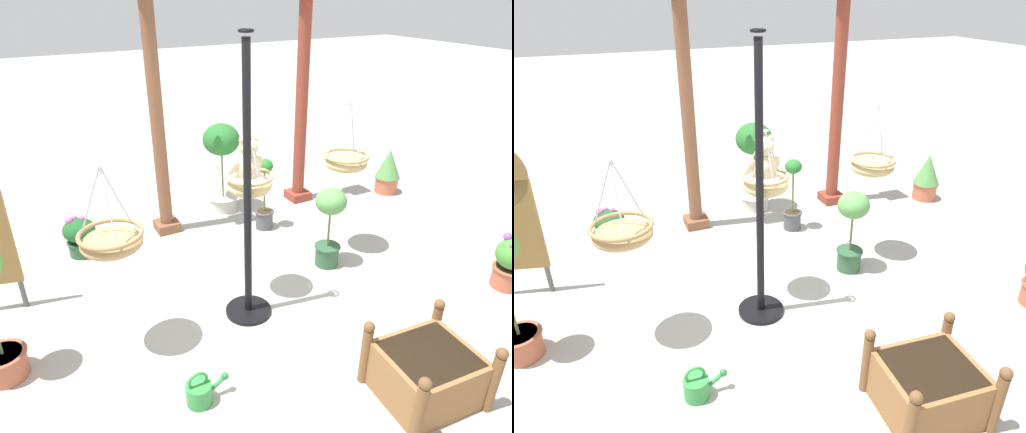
% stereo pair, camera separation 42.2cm
% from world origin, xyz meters
% --- Properties ---
extents(ground_plane, '(40.00, 40.00, 0.00)m').
position_xyz_m(ground_plane, '(0.00, 0.00, 0.00)').
color(ground_plane, '#ADAAA3').
extents(display_pole_central, '(0.44, 0.44, 2.58)m').
position_xyz_m(display_pole_central, '(-0.11, 0.03, 0.82)').
color(display_pole_central, black).
rests_on(display_pole_central, ground).
extents(hanging_basket_with_teddy, '(0.44, 0.44, 0.61)m').
position_xyz_m(hanging_basket_with_teddy, '(0.04, 0.28, 1.24)').
color(hanging_basket_with_teddy, tan).
extents(teddy_bear, '(0.31, 0.28, 0.45)m').
position_xyz_m(teddy_bear, '(0.04, 0.31, 1.43)').
color(teddy_bear, beige).
extents(hanging_basket_left_high, '(0.51, 0.51, 0.73)m').
position_xyz_m(hanging_basket_left_high, '(-1.27, 0.11, 1.07)').
color(hanging_basket_left_high, tan).
extents(hanging_basket_right_low, '(0.49, 0.49, 0.77)m').
position_xyz_m(hanging_basket_right_low, '(1.40, 0.59, 1.12)').
color(hanging_basket_right_low, tan).
extents(greenhouse_pillar_left, '(0.31, 0.31, 2.93)m').
position_xyz_m(greenhouse_pillar_left, '(-0.25, 2.04, 1.42)').
color(greenhouse_pillar_left, brown).
rests_on(greenhouse_pillar_left, ground).
extents(greenhouse_pillar_right, '(0.32, 0.32, 2.83)m').
position_xyz_m(greenhouse_pillar_right, '(1.77, 2.06, 1.37)').
color(greenhouse_pillar_right, brown).
rests_on(greenhouse_pillar_right, ground).
extents(wooden_planter_box, '(0.83, 0.75, 0.59)m').
position_xyz_m(wooden_planter_box, '(0.61, -1.51, 0.23)').
color(wooden_planter_box, olive).
rests_on(wooden_planter_box, ground).
extents(potted_plant_flowering_red, '(0.26, 0.26, 0.95)m').
position_xyz_m(potted_plant_flowering_red, '(0.88, 1.49, 0.39)').
color(potted_plant_flowering_red, '#4C4C51').
rests_on(potted_plant_flowering_red, ground).
extents(potted_plant_bushy_green, '(0.37, 0.37, 0.68)m').
position_xyz_m(potted_plant_bushy_green, '(3.10, 1.63, 0.34)').
color(potted_plant_bushy_green, '#BC6042').
rests_on(potted_plant_bushy_green, ground).
extents(potted_plant_small_succulent, '(0.34, 0.34, 0.60)m').
position_xyz_m(potted_plant_small_succulent, '(2.48, -0.87, 0.30)').
color(potted_plant_small_succulent, '#AD563D').
rests_on(potted_plant_small_succulent, ground).
extents(potted_plant_conical_shrub, '(0.34, 0.34, 0.93)m').
position_xyz_m(potted_plant_conical_shrub, '(1.07, 0.38, 0.54)').
color(potted_plant_conical_shrub, '#2D5638').
rests_on(potted_plant_conical_shrub, ground).
extents(potted_plant_trailing_ivy, '(0.37, 0.37, 0.50)m').
position_xyz_m(potted_plant_trailing_ivy, '(-1.33, 1.93, 0.25)').
color(potted_plant_trailing_ivy, '#2D5638').
rests_on(potted_plant_trailing_ivy, ground).
extents(potted_plant_broad_leaf, '(0.50, 0.50, 1.23)m').
position_xyz_m(potted_plant_broad_leaf, '(0.65, 2.25, 0.79)').
color(potted_plant_broad_leaf, beige).
rests_on(potted_plant_broad_leaf, ground).
extents(watering_can, '(0.35, 0.20, 0.30)m').
position_xyz_m(watering_can, '(-0.94, -0.76, 0.10)').
color(watering_can, '#338C3F').
rests_on(watering_can, ground).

